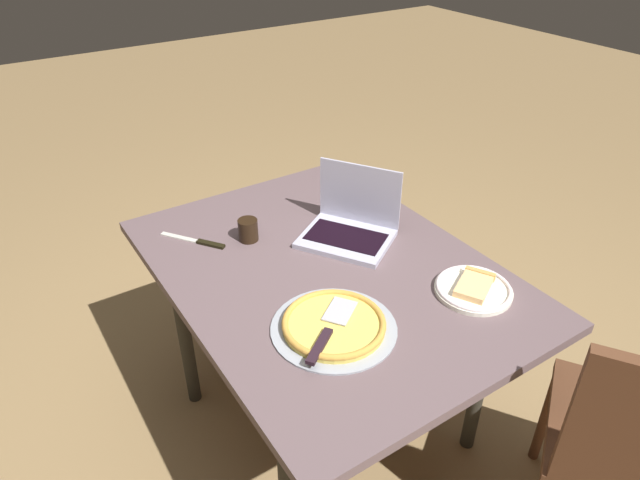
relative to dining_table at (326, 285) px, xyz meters
name	(u,v)px	position (x,y,z in m)	size (l,w,h in m)	color
ground_plane	(325,419)	(0.00, 0.00, -0.65)	(12.00, 12.00, 0.00)	olive
dining_table	(326,285)	(0.00, 0.00, 0.00)	(1.26, 0.93, 0.72)	#5D4A4D
laptop	(350,224)	(0.11, -0.17, 0.12)	(0.37, 0.35, 0.23)	#ADACC2
pizza_plate	(474,288)	(-0.34, -0.29, 0.08)	(0.23, 0.23, 0.04)	white
pizza_tray	(334,325)	(-0.25, 0.14, 0.09)	(0.34, 0.34, 0.03)	#949AA4
table_knife	(199,242)	(0.35, 0.28, 0.07)	(0.21, 0.16, 0.01)	beige
drink_cup	(248,230)	(0.28, 0.13, 0.11)	(0.07, 0.07, 0.08)	black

